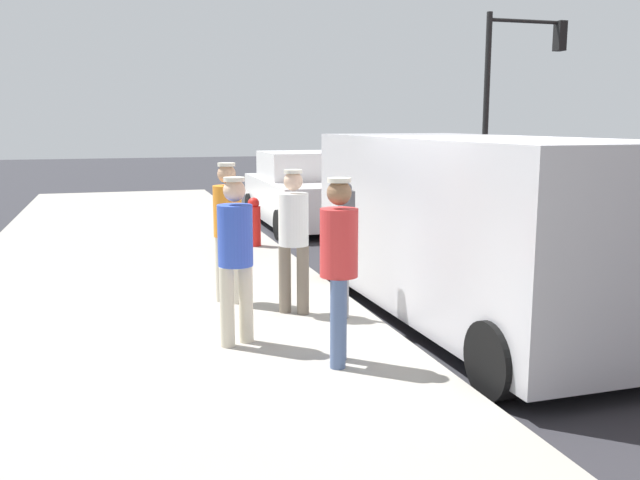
{
  "coord_description": "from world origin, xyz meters",
  "views": [
    {
      "loc": [
        3.76,
        6.54,
        2.32
      ],
      "look_at": [
        1.65,
        -0.58,
        1.05
      ],
      "focal_mm": 38.9,
      "sensor_mm": 36.0,
      "label": 1
    }
  ],
  "objects_px": {
    "pedestrian_in_orange": "(228,223)",
    "traffic_light_corner": "(515,77)",
    "parking_meter_near": "(346,227)",
    "parked_van": "(475,225)",
    "pedestrian_in_red": "(339,259)",
    "fire_hydrant": "(254,222)",
    "pedestrian_in_white": "(294,232)",
    "parked_sedan_behind": "(302,193)",
    "pedestrian_in_blue": "(235,250)"
  },
  "relations": [
    {
      "from": "pedestrian_in_blue",
      "to": "fire_hydrant",
      "type": "relative_size",
      "value": 1.92
    },
    {
      "from": "pedestrian_in_orange",
      "to": "traffic_light_corner",
      "type": "xyz_separation_m",
      "value": [
        -9.34,
        -8.91,
        2.4
      ]
    },
    {
      "from": "parking_meter_near",
      "to": "pedestrian_in_blue",
      "type": "height_order",
      "value": "pedestrian_in_blue"
    },
    {
      "from": "pedestrian_in_orange",
      "to": "pedestrian_in_red",
      "type": "bearing_deg",
      "value": 103.78
    },
    {
      "from": "pedestrian_in_white",
      "to": "parked_sedan_behind",
      "type": "distance_m",
      "value": 7.76
    },
    {
      "from": "parking_meter_near",
      "to": "traffic_light_corner",
      "type": "xyz_separation_m",
      "value": [
        -8.2,
        -9.97,
        2.34
      ]
    },
    {
      "from": "pedestrian_in_orange",
      "to": "traffic_light_corner",
      "type": "bearing_deg",
      "value": -136.35
    },
    {
      "from": "parked_sedan_behind",
      "to": "traffic_light_corner",
      "type": "relative_size",
      "value": 0.85
    },
    {
      "from": "pedestrian_in_red",
      "to": "fire_hydrant",
      "type": "bearing_deg",
      "value": -94.05
    },
    {
      "from": "pedestrian_in_white",
      "to": "parked_van",
      "type": "relative_size",
      "value": 0.31
    },
    {
      "from": "pedestrian_in_white",
      "to": "traffic_light_corner",
      "type": "distance_m",
      "value": 13.19
    },
    {
      "from": "parked_sedan_behind",
      "to": "traffic_light_corner",
      "type": "bearing_deg",
      "value": -162.02
    },
    {
      "from": "parking_meter_near",
      "to": "traffic_light_corner",
      "type": "height_order",
      "value": "traffic_light_corner"
    },
    {
      "from": "pedestrian_in_orange",
      "to": "traffic_light_corner",
      "type": "relative_size",
      "value": 0.33
    },
    {
      "from": "parked_van",
      "to": "traffic_light_corner",
      "type": "bearing_deg",
      "value": -123.53
    },
    {
      "from": "pedestrian_in_white",
      "to": "pedestrian_in_blue",
      "type": "bearing_deg",
      "value": 48.85
    },
    {
      "from": "parked_sedan_behind",
      "to": "traffic_light_corner",
      "type": "distance_m",
      "value": 7.48
    },
    {
      "from": "pedestrian_in_white",
      "to": "fire_hydrant",
      "type": "distance_m",
      "value": 4.48
    },
    {
      "from": "traffic_light_corner",
      "to": "fire_hydrant",
      "type": "bearing_deg",
      "value": 31.97
    },
    {
      "from": "pedestrian_in_blue",
      "to": "traffic_light_corner",
      "type": "bearing_deg",
      "value": -132.08
    },
    {
      "from": "pedestrian_in_white",
      "to": "traffic_light_corner",
      "type": "height_order",
      "value": "traffic_light_corner"
    },
    {
      "from": "pedestrian_in_red",
      "to": "traffic_light_corner",
      "type": "distance_m",
      "value": 14.53
    },
    {
      "from": "parked_sedan_behind",
      "to": "pedestrian_in_white",
      "type": "bearing_deg",
      "value": 74.32
    },
    {
      "from": "pedestrian_in_white",
      "to": "pedestrian_in_red",
      "type": "height_order",
      "value": "pedestrian_in_red"
    },
    {
      "from": "pedestrian_in_blue",
      "to": "pedestrian_in_orange",
      "type": "xyz_separation_m",
      "value": [
        -0.18,
        -1.64,
        0.03
      ]
    },
    {
      "from": "parked_van",
      "to": "parked_sedan_behind",
      "type": "relative_size",
      "value": 1.19
    },
    {
      "from": "parked_sedan_behind",
      "to": "pedestrian_in_blue",
      "type": "bearing_deg",
      "value": 70.87
    },
    {
      "from": "pedestrian_in_blue",
      "to": "parked_van",
      "type": "height_order",
      "value": "parked_van"
    },
    {
      "from": "parking_meter_near",
      "to": "pedestrian_in_orange",
      "type": "height_order",
      "value": "pedestrian_in_orange"
    },
    {
      "from": "pedestrian_in_white",
      "to": "parked_van",
      "type": "distance_m",
      "value": 2.07
    },
    {
      "from": "parking_meter_near",
      "to": "fire_hydrant",
      "type": "bearing_deg",
      "value": -88.8
    },
    {
      "from": "pedestrian_in_white",
      "to": "parked_van",
      "type": "xyz_separation_m",
      "value": [
        -2.0,
        0.5,
        0.07
      ]
    },
    {
      "from": "pedestrian_in_blue",
      "to": "pedestrian_in_white",
      "type": "bearing_deg",
      "value": -131.15
    },
    {
      "from": "traffic_light_corner",
      "to": "fire_hydrant",
      "type": "height_order",
      "value": "traffic_light_corner"
    },
    {
      "from": "pedestrian_in_blue",
      "to": "parked_sedan_behind",
      "type": "bearing_deg",
      "value": -109.13
    },
    {
      "from": "pedestrian_in_orange",
      "to": "fire_hydrant",
      "type": "height_order",
      "value": "pedestrian_in_orange"
    },
    {
      "from": "pedestrian_in_blue",
      "to": "traffic_light_corner",
      "type": "relative_size",
      "value": 0.32
    },
    {
      "from": "pedestrian_in_white",
      "to": "fire_hydrant",
      "type": "height_order",
      "value": "pedestrian_in_white"
    },
    {
      "from": "parked_sedan_behind",
      "to": "fire_hydrant",
      "type": "bearing_deg",
      "value": 60.89
    },
    {
      "from": "pedestrian_in_white",
      "to": "fire_hydrant",
      "type": "relative_size",
      "value": 1.91
    },
    {
      "from": "traffic_light_corner",
      "to": "parked_sedan_behind",
      "type": "bearing_deg",
      "value": 17.98
    },
    {
      "from": "pedestrian_in_blue",
      "to": "pedestrian_in_red",
      "type": "relative_size",
      "value": 0.98
    },
    {
      "from": "pedestrian_in_white",
      "to": "pedestrian_in_blue",
      "type": "distance_m",
      "value": 1.24
    },
    {
      "from": "pedestrian_in_red",
      "to": "fire_hydrant",
      "type": "height_order",
      "value": "pedestrian_in_red"
    },
    {
      "from": "parking_meter_near",
      "to": "pedestrian_in_orange",
      "type": "relative_size",
      "value": 0.9
    },
    {
      "from": "parked_van",
      "to": "parked_sedan_behind",
      "type": "bearing_deg",
      "value": -90.65
    },
    {
      "from": "pedestrian_in_blue",
      "to": "traffic_light_corner",
      "type": "xyz_separation_m",
      "value": [
        -9.52,
        -10.55,
        2.42
      ]
    },
    {
      "from": "pedestrian_in_orange",
      "to": "fire_hydrant",
      "type": "xyz_separation_m",
      "value": [
        -1.04,
        -3.73,
        -0.55
      ]
    },
    {
      "from": "parking_meter_near",
      "to": "pedestrian_in_red",
      "type": "height_order",
      "value": "pedestrian_in_red"
    },
    {
      "from": "parked_van",
      "to": "pedestrian_in_blue",
      "type": "bearing_deg",
      "value": 8.81
    }
  ]
}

